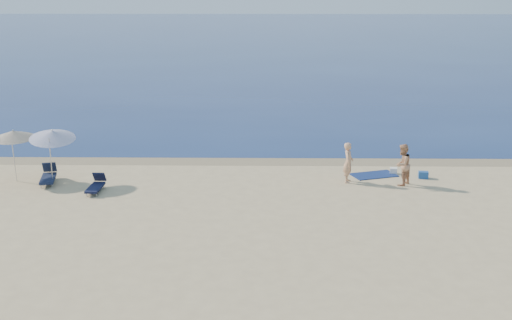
{
  "coord_description": "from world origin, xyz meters",
  "views": [
    {
      "loc": [
        -0.21,
        -11.06,
        8.45
      ],
      "look_at": [
        -0.6,
        16.0,
        1.0
      ],
      "focal_mm": 45.0,
      "sensor_mm": 36.0,
      "label": 1
    }
  ],
  "objects": [
    {
      "name": "beach_towel",
      "position": [
        4.77,
        17.07,
        0.02
      ],
      "size": [
        2.25,
        1.7,
        0.03
      ],
      "primitive_type": "cube",
      "rotation": [
        0.0,
        0.0,
        0.33
      ],
      "color": "#0F1F4F",
      "rests_on": "ground"
    },
    {
      "name": "person_left",
      "position": [
        3.44,
        16.04,
        0.89
      ],
      "size": [
        0.55,
        0.72,
        1.78
      ],
      "primitive_type": "imported",
      "rotation": [
        0.0,
        0.0,
        1.37
      ],
      "color": "tan",
      "rests_on": "ground"
    },
    {
      "name": "lounger_left",
      "position": [
        -9.73,
        15.74,
        0.29
      ],
      "size": [
        0.93,
        1.86,
        0.78
      ],
      "rotation": [
        0.0,
        0.0,
        0.2
      ],
      "color": "#141C37",
      "rests_on": "ground"
    },
    {
      "name": "umbrella_near",
      "position": [
        -9.37,
        15.66,
        2.19
      ],
      "size": [
        2.51,
        2.53,
        2.58
      ],
      "rotation": [
        0.0,
        0.0,
        0.34
      ],
      "color": "silver",
      "rests_on": "ground"
    },
    {
      "name": "sea",
      "position": [
        0.0,
        100.0,
        0.0
      ],
      "size": [
        240.0,
        160.0,
        0.01
      ],
      "primitive_type": "cube",
      "color": "#0D1F51",
      "rests_on": "ground"
    },
    {
      "name": "wet_sand_strip",
      "position": [
        0.0,
        19.4,
        0.0
      ],
      "size": [
        240.0,
        1.6,
        0.0
      ],
      "primitive_type": "cube",
      "color": "#847254",
      "rests_on": "ground"
    },
    {
      "name": "umbrella_far",
      "position": [
        -11.22,
        16.07,
        2.09
      ],
      "size": [
        2.0,
        2.02,
        2.4
      ],
      "rotation": [
        0.0,
        0.0,
        0.12
      ],
      "color": "silver",
      "rests_on": "ground"
    },
    {
      "name": "white_bag",
      "position": [
        5.72,
        17.34,
        0.14
      ],
      "size": [
        0.37,
        0.33,
        0.28
      ],
      "primitive_type": "cube",
      "rotation": [
        0.0,
        0.0,
        -0.18
      ],
      "color": "white",
      "rests_on": "ground"
    },
    {
      "name": "person_right",
      "position": [
        5.73,
        15.65,
        0.91
      ],
      "size": [
        1.09,
        1.12,
        1.82
      ],
      "primitive_type": "imported",
      "rotation": [
        0.0,
        0.0,
        -2.25
      ],
      "color": "tan",
      "rests_on": "ground"
    },
    {
      "name": "lounger_right",
      "position": [
        -7.33,
        14.56,
        0.25
      ],
      "size": [
        0.56,
        1.58,
        0.69
      ],
      "rotation": [
        0.0,
        0.0,
        -0.03
      ],
      "color": "#121632",
      "rests_on": "ground"
    },
    {
      "name": "blue_cooler",
      "position": [
        6.92,
        16.66,
        0.15
      ],
      "size": [
        0.47,
        0.36,
        0.31
      ],
      "primitive_type": "cube",
      "rotation": [
        0.0,
        0.0,
        -0.13
      ],
      "color": "#1B4993",
      "rests_on": "ground"
    }
  ]
}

